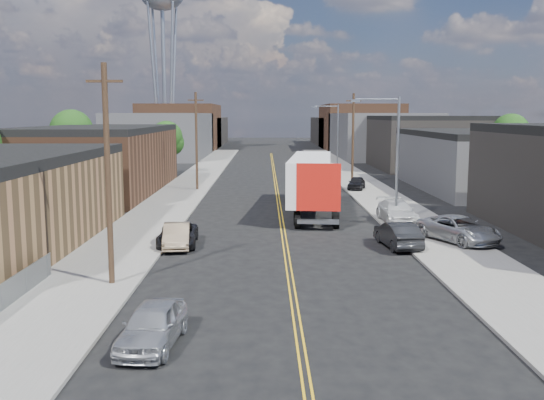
{
  "coord_description": "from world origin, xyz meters",
  "views": [
    {
      "loc": [
        -1.19,
        -16.91,
        7.76
      ],
      "look_at": [
        -0.77,
        20.29,
        2.5
      ],
      "focal_mm": 40.0,
      "sensor_mm": 36.0,
      "label": 1
    }
  ],
  "objects_px": {
    "car_left_b": "(177,236)",
    "car_right_oncoming": "(398,235)",
    "water_tower": "(162,0)",
    "car_right_lot_c": "(357,183)",
    "car_left_c": "(178,235)",
    "car_right_lot_a": "(459,229)",
    "semi_truck": "(309,179)",
    "car_ahead_truck": "(321,185)",
    "car_right_lot_b": "(397,211)",
    "car_left_a": "(153,325)"
  },
  "relations": [
    {
      "from": "car_left_b",
      "to": "car_right_oncoming",
      "type": "height_order",
      "value": "car_right_oncoming"
    },
    {
      "from": "water_tower",
      "to": "car_right_lot_c",
      "type": "relative_size",
      "value": 9.69
    },
    {
      "from": "water_tower",
      "to": "car_left_b",
      "type": "relative_size",
      "value": 8.61
    },
    {
      "from": "car_left_c",
      "to": "car_right_lot_a",
      "type": "distance_m",
      "value": 16.89
    },
    {
      "from": "car_right_lot_c",
      "to": "semi_truck",
      "type": "bearing_deg",
      "value": -98.05
    },
    {
      "from": "car_right_oncoming",
      "to": "car_ahead_truck",
      "type": "xyz_separation_m",
      "value": [
        -2.1,
        26.48,
        -0.08
      ]
    },
    {
      "from": "car_left_c",
      "to": "car_right_lot_b",
      "type": "distance_m",
      "value": 16.25
    },
    {
      "from": "car_left_b",
      "to": "car_right_lot_b",
      "type": "height_order",
      "value": "car_right_lot_b"
    },
    {
      "from": "semi_truck",
      "to": "car_right_lot_a",
      "type": "xyz_separation_m",
      "value": [
        8.12,
        -12.86,
        -1.67
      ]
    },
    {
      "from": "car_left_c",
      "to": "car_right_lot_a",
      "type": "height_order",
      "value": "car_right_lot_a"
    },
    {
      "from": "car_left_c",
      "to": "car_left_b",
      "type": "bearing_deg",
      "value": -93.08
    },
    {
      "from": "car_right_lot_b",
      "to": "car_right_oncoming",
      "type": "bearing_deg",
      "value": -103.97
    },
    {
      "from": "car_ahead_truck",
      "to": "car_right_lot_c",
      "type": "bearing_deg",
      "value": 10.11
    },
    {
      "from": "semi_truck",
      "to": "car_left_a",
      "type": "height_order",
      "value": "semi_truck"
    },
    {
      "from": "car_right_lot_c",
      "to": "car_right_lot_a",
      "type": "bearing_deg",
      "value": -69.09
    },
    {
      "from": "water_tower",
      "to": "car_right_lot_a",
      "type": "relative_size",
      "value": 6.63
    },
    {
      "from": "car_right_lot_a",
      "to": "car_right_lot_c",
      "type": "height_order",
      "value": "car_right_lot_a"
    },
    {
      "from": "car_left_a",
      "to": "car_right_oncoming",
      "type": "xyz_separation_m",
      "value": [
        11.6,
        15.21,
        0.03
      ]
    },
    {
      "from": "car_right_lot_b",
      "to": "car_ahead_truck",
      "type": "distance_m",
      "value": 19.14
    },
    {
      "from": "car_left_a",
      "to": "car_right_lot_c",
      "type": "bearing_deg",
      "value": 78.46
    },
    {
      "from": "car_left_a",
      "to": "car_right_lot_b",
      "type": "bearing_deg",
      "value": 65.91
    },
    {
      "from": "car_left_a",
      "to": "car_ahead_truck",
      "type": "relative_size",
      "value": 0.88
    },
    {
      "from": "semi_truck",
      "to": "car_right_lot_c",
      "type": "distance_m",
      "value": 14.5
    },
    {
      "from": "car_right_lot_c",
      "to": "car_ahead_truck",
      "type": "bearing_deg",
      "value": -157.62
    },
    {
      "from": "semi_truck",
      "to": "car_right_lot_b",
      "type": "xyz_separation_m",
      "value": [
        5.84,
        -6.05,
        -1.68
      ]
    },
    {
      "from": "car_left_b",
      "to": "car_right_lot_c",
      "type": "bearing_deg",
      "value": 55.21
    },
    {
      "from": "car_left_b",
      "to": "car_right_lot_b",
      "type": "relative_size",
      "value": 0.81
    },
    {
      "from": "car_right_oncoming",
      "to": "car_right_lot_b",
      "type": "xyz_separation_m",
      "value": [
        1.6,
        7.69,
        0.15
      ]
    },
    {
      "from": "car_left_c",
      "to": "car_right_lot_b",
      "type": "bearing_deg",
      "value": 22.95
    },
    {
      "from": "car_ahead_truck",
      "to": "car_right_lot_b",
      "type": "bearing_deg",
      "value": -75.23
    },
    {
      "from": "car_left_b",
      "to": "semi_truck",
      "type": "bearing_deg",
      "value": 51.13
    },
    {
      "from": "car_right_lot_c",
      "to": "car_ahead_truck",
      "type": "relative_size",
      "value": 0.78
    },
    {
      "from": "car_left_b",
      "to": "car_right_lot_b",
      "type": "distance_m",
      "value": 16.48
    },
    {
      "from": "car_left_a",
      "to": "car_ahead_truck",
      "type": "height_order",
      "value": "car_left_a"
    },
    {
      "from": "car_left_c",
      "to": "car_ahead_truck",
      "type": "height_order",
      "value": "car_ahead_truck"
    },
    {
      "from": "water_tower",
      "to": "car_left_c",
      "type": "distance_m",
      "value": 97.54
    },
    {
      "from": "car_left_a",
      "to": "car_right_lot_b",
      "type": "distance_m",
      "value": 26.44
    },
    {
      "from": "car_left_a",
      "to": "car_right_lot_a",
      "type": "distance_m",
      "value": 22.34
    },
    {
      "from": "car_left_b",
      "to": "car_right_lot_a",
      "type": "bearing_deg",
      "value": -3.44
    },
    {
      "from": "water_tower",
      "to": "car_right_oncoming",
      "type": "relative_size",
      "value": 7.95
    },
    {
      "from": "car_left_a",
      "to": "car_left_c",
      "type": "xyz_separation_m",
      "value": [
        -1.4,
        15.78,
        -0.07
      ]
    },
    {
      "from": "car_left_b",
      "to": "car_left_c",
      "type": "distance_m",
      "value": 0.5
    },
    {
      "from": "semi_truck",
      "to": "car_right_lot_c",
      "type": "relative_size",
      "value": 4.62
    },
    {
      "from": "car_right_oncoming",
      "to": "car_right_lot_b",
      "type": "bearing_deg",
      "value": -108.36
    },
    {
      "from": "car_left_c",
      "to": "car_right_oncoming",
      "type": "bearing_deg",
      "value": -5.56
    },
    {
      "from": "car_left_b",
      "to": "car_right_oncoming",
      "type": "relative_size",
      "value": 0.92
    },
    {
      "from": "car_right_lot_b",
      "to": "car_right_lot_c",
      "type": "bearing_deg",
      "value": 87.78
    },
    {
      "from": "car_left_c",
      "to": "water_tower",
      "type": "bearing_deg",
      "value": 96.6
    },
    {
      "from": "car_left_c",
      "to": "car_right_oncoming",
      "type": "height_order",
      "value": "car_right_oncoming"
    },
    {
      "from": "car_left_a",
      "to": "car_right_lot_c",
      "type": "xyz_separation_m",
      "value": [
        13.2,
        42.11,
        0.07
      ]
    }
  ]
}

